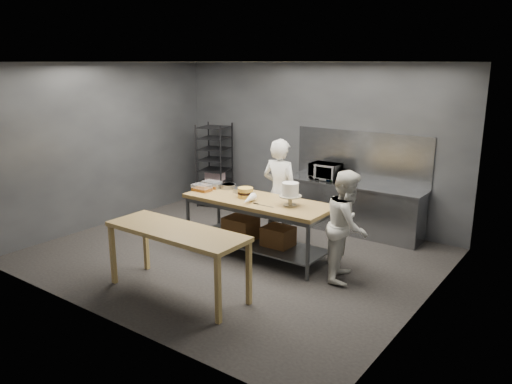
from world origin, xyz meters
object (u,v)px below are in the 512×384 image
(chef_right, at_px, (347,226))
(speed_rack, at_px, (215,166))
(chef_behind, at_px, (280,192))
(microwave, at_px, (325,171))
(work_table, at_px, (257,220))
(layer_cake, at_px, (245,193))
(near_counter, at_px, (176,235))
(frosted_cake_stand, at_px, (290,191))

(chef_right, bearing_deg, speed_rack, 47.69)
(chef_behind, xyz_separation_m, microwave, (0.15, 1.28, 0.15))
(speed_rack, distance_m, microwave, 2.62)
(work_table, bearing_deg, chef_behind, 88.79)
(chef_behind, xyz_separation_m, layer_cake, (-0.22, -0.67, 0.10))
(near_counter, xyz_separation_m, frosted_cake_stand, (0.65, 1.73, 0.33))
(microwave, bearing_deg, frosted_cake_stand, -76.93)
(near_counter, bearing_deg, work_table, 88.83)
(chef_behind, distance_m, frosted_cake_stand, 0.92)
(speed_rack, relative_size, layer_cake, 7.16)
(work_table, height_order, chef_right, chef_right)
(chef_right, relative_size, layer_cake, 6.43)
(work_table, relative_size, speed_rack, 1.37)
(chef_right, height_order, layer_cake, chef_right)
(frosted_cake_stand, bearing_deg, chef_right, 1.25)
(speed_rack, height_order, frosted_cake_stand, speed_rack)
(chef_right, bearing_deg, microwave, 18.15)
(chef_behind, height_order, layer_cake, chef_behind)
(near_counter, height_order, chef_behind, chef_behind)
(layer_cake, bearing_deg, chef_behind, 71.92)
(work_table, relative_size, chef_right, 1.53)
(chef_right, height_order, microwave, chef_right)
(speed_rack, height_order, chef_right, speed_rack)
(near_counter, height_order, layer_cake, layer_cake)
(chef_behind, bearing_deg, chef_right, 158.06)
(work_table, distance_m, frosted_cake_stand, 0.84)
(near_counter, height_order, frosted_cake_stand, frosted_cake_stand)
(work_table, height_order, near_counter, work_table)
(near_counter, xyz_separation_m, chef_right, (1.58, 1.75, -0.03))
(chef_behind, height_order, chef_right, chef_behind)
(chef_behind, xyz_separation_m, frosted_cake_stand, (0.60, -0.65, 0.24))
(chef_behind, distance_m, layer_cake, 0.71)
(speed_rack, bearing_deg, chef_behind, -26.06)
(chef_behind, distance_m, chef_right, 1.66)
(near_counter, distance_m, chef_behind, 2.38)
(near_counter, xyz_separation_m, layer_cake, (-0.17, 1.71, 0.19))
(chef_behind, distance_m, microwave, 1.30)
(speed_rack, bearing_deg, layer_cake, -39.83)
(microwave, relative_size, frosted_cake_stand, 1.53)
(microwave, bearing_deg, near_counter, -93.17)
(near_counter, bearing_deg, microwave, 86.83)
(near_counter, height_order, chef_right, chef_right)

